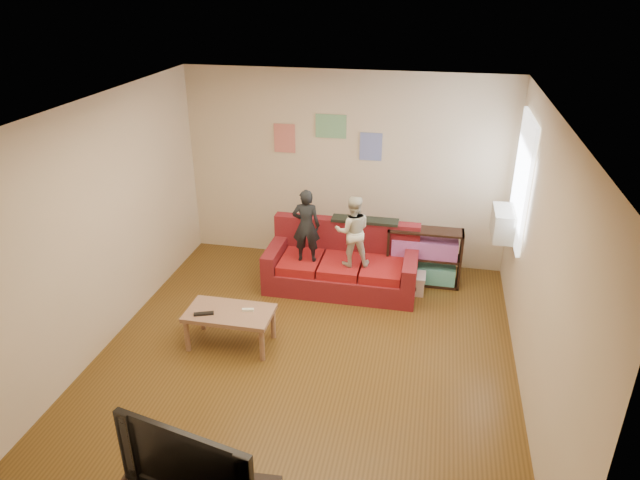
% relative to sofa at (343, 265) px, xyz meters
% --- Properties ---
extents(room_shell, '(4.52, 5.02, 2.72)m').
position_rel_sofa_xyz_m(room_shell, '(-0.13, -1.66, 1.06)').
color(room_shell, brown).
rests_on(room_shell, ground).
extents(sofa, '(1.97, 0.91, 0.87)m').
position_rel_sofa_xyz_m(sofa, '(0.00, 0.00, 0.00)').
color(sofa, maroon).
rests_on(sofa, ground).
extents(child_a, '(0.38, 0.27, 0.98)m').
position_rel_sofa_xyz_m(child_a, '(-0.45, -0.17, 0.61)').
color(child_a, black).
rests_on(child_a, sofa).
extents(child_b, '(0.52, 0.44, 0.93)m').
position_rel_sofa_xyz_m(child_b, '(0.15, -0.17, 0.59)').
color(child_b, beige).
rests_on(child_b, sofa).
extents(coffee_table, '(0.96, 0.53, 0.43)m').
position_rel_sofa_xyz_m(coffee_table, '(-1.00, -1.59, 0.08)').
color(coffee_table, '#9C7159').
rests_on(coffee_table, ground).
extents(remote, '(0.22, 0.13, 0.02)m').
position_rel_sofa_xyz_m(remote, '(-1.25, -1.71, 0.15)').
color(remote, black).
rests_on(remote, coffee_table).
extents(game_controller, '(0.13, 0.06, 0.03)m').
position_rel_sofa_xyz_m(game_controller, '(-0.80, -1.54, 0.15)').
color(game_controller, white).
rests_on(game_controller, coffee_table).
extents(bookshelf, '(0.98, 0.29, 0.78)m').
position_rel_sofa_xyz_m(bookshelf, '(1.05, 0.29, 0.06)').
color(bookshelf, black).
rests_on(bookshelf, ground).
extents(window, '(0.04, 1.08, 1.48)m').
position_rel_sofa_xyz_m(window, '(2.09, -0.01, 1.35)').
color(window, white).
rests_on(window, room_shell).
extents(ac_unit, '(0.28, 0.55, 0.35)m').
position_rel_sofa_xyz_m(ac_unit, '(1.97, -0.01, 0.79)').
color(ac_unit, '#B7B2A3').
rests_on(ac_unit, window).
extents(artwork_left, '(0.30, 0.01, 0.40)m').
position_rel_sofa_xyz_m(artwork_left, '(-0.98, 0.82, 1.46)').
color(artwork_left, '#D87266').
rests_on(artwork_left, room_shell).
extents(artwork_center, '(0.42, 0.01, 0.32)m').
position_rel_sofa_xyz_m(artwork_center, '(-0.33, 0.82, 1.66)').
color(artwork_center, '#72B27F').
rests_on(artwork_center, room_shell).
extents(artwork_right, '(0.30, 0.01, 0.38)m').
position_rel_sofa_xyz_m(artwork_right, '(0.22, 0.82, 1.41)').
color(artwork_right, '#727FCC').
rests_on(artwork_right, room_shell).
extents(file_box, '(0.38, 0.29, 0.26)m').
position_rel_sofa_xyz_m(file_box, '(0.91, 0.00, -0.16)').
color(file_box, white).
rests_on(file_box, ground).
extents(television, '(1.10, 0.37, 0.63)m').
position_rel_sofa_xyz_m(television, '(-0.40, -3.91, 0.46)').
color(television, black).
rests_on(television, tv_stand).
extents(tissue, '(0.10, 0.10, 0.10)m').
position_rel_sofa_xyz_m(tissue, '(0.60, -0.26, -0.24)').
color(tissue, white).
rests_on(tissue, ground).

